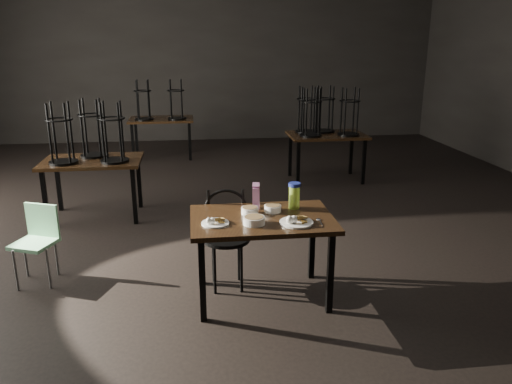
{
  "coord_description": "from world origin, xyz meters",
  "views": [
    {
      "loc": [
        -0.4,
        -5.24,
        2.18
      ],
      "look_at": [
        0.15,
        -0.93,
        0.85
      ],
      "focal_mm": 35.0,
      "sensor_mm": 36.0,
      "label": 1
    }
  ],
  "objects": [
    {
      "name": "plate_right",
      "position": [
        0.41,
        -1.52,
        0.77
      ],
      "size": [
        0.28,
        0.28,
        0.09
      ],
      "color": "white",
      "rests_on": "main_table"
    },
    {
      "name": "bentwood_chair",
      "position": [
        -0.13,
        -1.03,
        0.52
      ],
      "size": [
        0.42,
        0.42,
        0.88
      ],
      "rotation": [
        0.0,
        0.0,
        -0.05
      ],
      "color": "black",
      "rests_on": "ground"
    },
    {
      "name": "bg_table_right",
      "position": [
        1.67,
        2.35,
        0.8
      ],
      "size": [
        1.2,
        0.8,
        1.48
      ],
      "color": "black",
      "rests_on": "ground"
    },
    {
      "name": "bowl_big",
      "position": [
        0.06,
        -1.49,
        0.78
      ],
      "size": [
        0.18,
        0.18,
        0.06
      ],
      "color": "white",
      "rests_on": "main_table"
    },
    {
      "name": "juice_carton",
      "position": [
        0.13,
        -1.1,
        0.86
      ],
      "size": [
        0.07,
        0.07,
        0.24
      ],
      "color": "#8B196C",
      "rests_on": "main_table"
    },
    {
      "name": "room",
      "position": [
        -0.06,
        0.01,
        2.33
      ],
      "size": [
        12.0,
        12.04,
        3.22
      ],
      "color": "black",
      "rests_on": "ground"
    },
    {
      "name": "bowl_far",
      "position": [
        0.26,
        -1.21,
        0.78
      ],
      "size": [
        0.15,
        0.15,
        0.06
      ],
      "color": "white",
      "rests_on": "main_table"
    },
    {
      "name": "plate_left",
      "position": [
        -0.25,
        -1.45,
        0.77
      ],
      "size": [
        0.23,
        0.23,
        0.07
      ],
      "color": "white",
      "rests_on": "main_table"
    },
    {
      "name": "spoon",
      "position": [
        0.61,
        -1.47,
        0.75
      ],
      "size": [
        0.04,
        0.19,
        0.01
      ],
      "color": "silver",
      "rests_on": "main_table"
    },
    {
      "name": "bg_table_far",
      "position": [
        -0.98,
        4.29,
        0.75
      ],
      "size": [
        1.2,
        0.8,
        1.48
      ],
      "color": "black",
      "rests_on": "ground"
    },
    {
      "name": "bowl_near",
      "position": [
        0.06,
        -1.24,
        0.78
      ],
      "size": [
        0.15,
        0.15,
        0.06
      ],
      "color": "white",
      "rests_on": "main_table"
    },
    {
      "name": "water_bottle",
      "position": [
        0.47,
        -1.14,
        0.87
      ],
      "size": [
        0.11,
        0.11,
        0.23
      ],
      "color": "#9DC53A",
      "rests_on": "main_table"
    },
    {
      "name": "school_chair",
      "position": [
        -1.86,
        -0.74,
        0.44
      ],
      "size": [
        0.44,
        0.44,
        0.73
      ],
      "rotation": [
        0.0,
        0.0,
        -0.39
      ],
      "color": "#7FC591",
      "rests_on": "ground"
    },
    {
      "name": "bg_table_left",
      "position": [
        -1.66,
        0.99,
        0.78
      ],
      "size": [
        1.2,
        0.8,
        1.48
      ],
      "color": "black",
      "rests_on": "ground"
    },
    {
      "name": "main_table",
      "position": [
        0.15,
        -1.33,
        0.67
      ],
      "size": [
        1.2,
        0.8,
        0.75
      ],
      "color": "black",
      "rests_on": "ground"
    }
  ]
}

